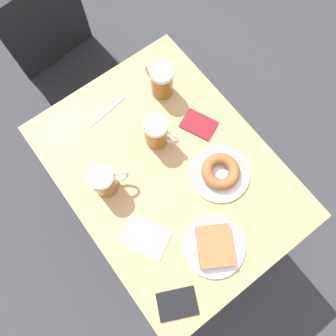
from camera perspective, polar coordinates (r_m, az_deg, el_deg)
The scene contains 12 objects.
ground_plane at distance 1.93m, azimuth -0.00°, elevation -7.02°, with size 8.00×8.00×0.00m, color #333338.
table at distance 1.26m, azimuth -0.00°, elevation -1.31°, with size 0.71×0.95×0.77m.
chair at distance 1.76m, azimuth -17.23°, elevation 17.98°, with size 0.44×0.44×0.89m.
plate_with_cake at distance 1.13m, azimuth 8.05°, elevation -13.30°, with size 0.21×0.21×0.04m.
plate_with_donut at distance 1.18m, azimuth 9.08°, elevation -0.73°, with size 0.22×0.22×0.05m.
beer_mug_left at distance 1.26m, azimuth -1.18°, elevation 14.93°, with size 0.09×0.13×0.13m.
beer_mug_center at distance 1.13m, azimuth -11.00°, elevation -2.23°, with size 0.13×0.09×0.13m.
beer_mug_right at distance 1.16m, azimuth -1.96°, elevation 6.22°, with size 0.09×0.12×0.13m.
napkin_folded at distance 1.14m, azimuth -3.97°, elevation -11.87°, with size 0.17×0.19×0.00m.
fork at distance 1.29m, azimuth -10.64°, elevation 9.62°, with size 0.19×0.04×0.00m.
passport_near_edge at distance 1.25m, azimuth 5.37°, elevation 7.57°, with size 0.13×0.15×0.01m.
passport_far_edge at distance 1.13m, azimuth 1.61°, elevation -22.56°, with size 0.15×0.13×0.01m.
Camera 1 is at (-0.21, -0.28, 1.90)m, focal length 35.00 mm.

